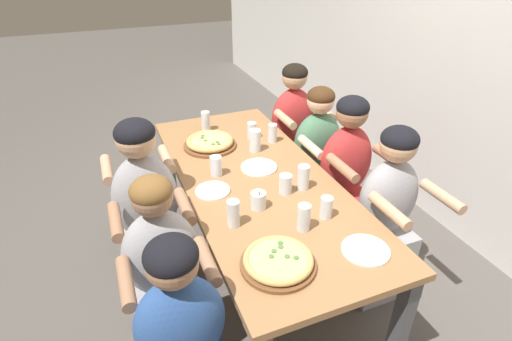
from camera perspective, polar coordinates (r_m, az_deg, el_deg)
ground_plane at (r=2.85m, az=0.00°, el=-13.95°), size 18.00×18.00×0.00m
restaurant_back_panel at (r=3.04m, az=30.99°, el=19.09°), size 10.00×0.06×3.20m
dining_table at (r=2.43m, az=0.00°, el=-2.69°), size 2.04×0.85×0.75m
pizza_board_main at (r=2.75m, az=-6.60°, el=4.00°), size 0.36×0.36×0.06m
pizza_board_second at (r=1.78m, az=3.19°, el=-12.79°), size 0.34×0.34×0.05m
empty_plate_a at (r=2.48m, az=0.43°, el=0.48°), size 0.23×0.23×0.02m
empty_plate_b at (r=1.93m, az=15.37°, el=-10.91°), size 0.22×0.22×0.02m
empty_plate_c at (r=2.27m, az=-6.20°, el=-2.88°), size 0.20×0.20×0.02m
cocktail_glass_blue at (r=2.11m, az=0.34°, el=-4.37°), size 0.08×0.08×0.12m
drinking_glass_a at (r=2.98m, az=-7.18°, el=6.82°), size 0.06×0.06×0.15m
drinking_glass_b at (r=2.66m, az=-0.15°, el=4.12°), size 0.08×0.08×0.15m
drinking_glass_c at (r=1.98m, az=-3.24°, el=-6.36°), size 0.06×0.06×0.14m
drinking_glass_d at (r=2.79m, az=2.37°, el=5.20°), size 0.06×0.06×0.13m
drinking_glass_e at (r=2.39m, az=-5.74°, el=0.65°), size 0.07×0.07×0.12m
drinking_glass_f at (r=1.96m, az=6.83°, el=-6.92°), size 0.06×0.06×0.14m
drinking_glass_g at (r=2.27m, az=6.77°, el=-1.17°), size 0.07×0.07×0.14m
drinking_glass_h at (r=2.84m, az=-0.60°, el=5.73°), size 0.07×0.07×0.12m
drinking_glass_i at (r=2.23m, az=4.22°, el=-2.11°), size 0.07×0.07×0.11m
drinking_glass_j at (r=2.07m, az=9.98°, el=-5.40°), size 0.06×0.06×0.12m
diner_far_center at (r=2.78m, az=12.35°, el=-1.94°), size 0.51×0.40×1.16m
diner_near_center at (r=2.41m, az=-14.95°, el=-7.19°), size 0.51×0.40×1.21m
diner_near_midright at (r=2.11m, az=-12.80°, el=-15.35°), size 0.51×0.40×1.12m
diner_far_midleft at (r=3.06m, az=8.51°, el=1.02°), size 0.51×0.40×1.10m
diner_far_midright at (r=2.50m, az=17.76°, el=-7.09°), size 0.51×0.40×1.14m
diner_far_left at (r=3.36m, az=5.15°, el=4.62°), size 0.51×0.40×1.16m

